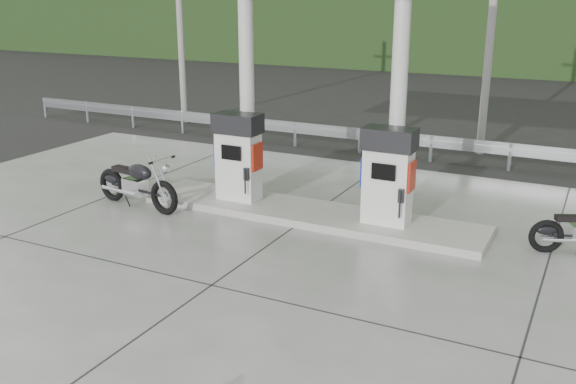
% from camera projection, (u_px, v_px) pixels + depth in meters
% --- Properties ---
extents(ground, '(160.00, 160.00, 0.00)m').
position_uv_depth(ground, '(245.00, 263.00, 10.64)').
color(ground, black).
rests_on(ground, ground).
extents(forecourt_apron, '(18.00, 14.00, 0.02)m').
position_uv_depth(forecourt_apron, '(245.00, 262.00, 10.64)').
color(forecourt_apron, slate).
rests_on(forecourt_apron, ground).
extents(pump_island, '(7.00, 1.40, 0.15)m').
position_uv_depth(pump_island, '(309.00, 213.00, 12.75)').
color(pump_island, '#98958D').
rests_on(pump_island, forecourt_apron).
extents(gas_pump_left, '(0.95, 0.55, 1.80)m').
position_uv_depth(gas_pump_left, '(238.00, 157.00, 13.14)').
color(gas_pump_left, white).
rests_on(gas_pump_left, pump_island).
extents(gas_pump_right, '(0.95, 0.55, 1.80)m').
position_uv_depth(gas_pump_right, '(388.00, 176.00, 11.77)').
color(gas_pump_right, white).
rests_on(gas_pump_right, pump_island).
extents(canopy_column_left, '(0.30, 0.30, 5.00)m').
position_uv_depth(canopy_column_left, '(247.00, 76.00, 13.01)').
color(canopy_column_left, white).
rests_on(canopy_column_left, pump_island).
extents(canopy_column_right, '(0.30, 0.30, 5.00)m').
position_uv_depth(canopy_column_right, '(399.00, 86.00, 11.63)').
color(canopy_column_right, white).
rests_on(canopy_column_right, pump_island).
extents(guardrail, '(26.00, 0.16, 1.42)m').
position_uv_depth(guardrail, '(395.00, 132.00, 17.25)').
color(guardrail, gray).
rests_on(guardrail, ground).
extents(road, '(60.00, 7.00, 0.01)m').
position_uv_depth(road, '(428.00, 133.00, 20.44)').
color(road, black).
rests_on(road, ground).
extents(utility_pole_a, '(0.22, 0.22, 8.00)m').
position_uv_depth(utility_pole_a, '(179.00, 2.00, 20.99)').
color(utility_pole_a, gray).
rests_on(utility_pole_a, ground).
extents(utility_pole_b, '(0.22, 0.22, 8.00)m').
position_uv_depth(utility_pole_b, '(493.00, 4.00, 16.69)').
color(utility_pole_b, gray).
rests_on(utility_pole_b, ground).
extents(tree_band, '(80.00, 6.00, 6.00)m').
position_uv_depth(tree_band, '(520.00, 17.00, 35.31)').
color(tree_band, black).
rests_on(tree_band, ground).
extents(forested_hills, '(100.00, 40.00, 140.00)m').
position_uv_depth(forested_hills, '(561.00, 39.00, 61.77)').
color(forested_hills, black).
rests_on(forested_hills, ground).
extents(motorcycle_left, '(2.19, 0.96, 1.00)m').
position_uv_depth(motorcycle_left, '(137.00, 184.00, 13.22)').
color(motorcycle_left, black).
rests_on(motorcycle_left, forecourt_apron).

